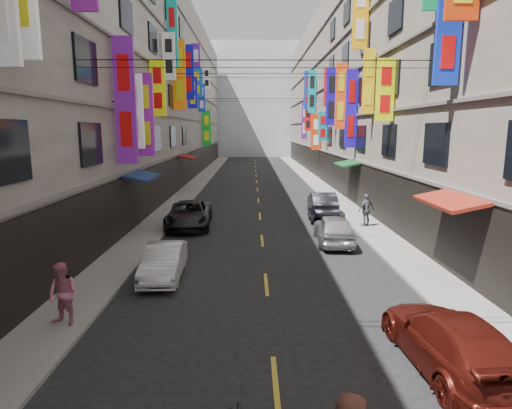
{
  "coord_description": "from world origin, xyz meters",
  "views": [
    {
      "loc": [
        -0.5,
        3.65,
        5.38
      ],
      "look_at": [
        -0.41,
        12.67,
        3.79
      ],
      "focal_mm": 30.0,
      "sensor_mm": 36.0,
      "label": 1
    }
  ],
  "objects_px": {
    "car_left_mid": "(164,262)",
    "scooter_far_right": "(311,215)",
    "car_left_far": "(189,214)",
    "pedestrian_rfar": "(366,210)",
    "car_right_far": "(322,203)",
    "pedestrian_lfar": "(63,294)",
    "car_right_near": "(452,341)",
    "car_right_mid": "(334,229)"
  },
  "relations": [
    {
      "from": "scooter_far_right",
      "to": "car_right_mid",
      "type": "relative_size",
      "value": 0.44
    },
    {
      "from": "car_left_far",
      "to": "car_right_near",
      "type": "bearing_deg",
      "value": -63.91
    },
    {
      "from": "car_left_mid",
      "to": "pedestrian_lfar",
      "type": "distance_m",
      "value": 4.48
    },
    {
      "from": "scooter_far_right",
      "to": "car_left_far",
      "type": "bearing_deg",
      "value": 11.91
    },
    {
      "from": "car_right_near",
      "to": "car_right_mid",
      "type": "relative_size",
      "value": 1.12
    },
    {
      "from": "scooter_far_right",
      "to": "car_right_near",
      "type": "height_order",
      "value": "car_right_near"
    },
    {
      "from": "car_left_mid",
      "to": "pedestrian_lfar",
      "type": "height_order",
      "value": "pedestrian_lfar"
    },
    {
      "from": "car_right_mid",
      "to": "pedestrian_lfar",
      "type": "xyz_separation_m",
      "value": [
        -9.02,
        -8.81,
        0.28
      ]
    },
    {
      "from": "scooter_far_right",
      "to": "car_right_mid",
      "type": "xyz_separation_m",
      "value": [
        0.43,
        -4.79,
        0.26
      ]
    },
    {
      "from": "scooter_far_right",
      "to": "pedestrian_lfar",
      "type": "relative_size",
      "value": 1.04
    },
    {
      "from": "car_left_mid",
      "to": "car_left_far",
      "type": "xyz_separation_m",
      "value": [
        -0.27,
        8.34,
        0.09
      ]
    },
    {
      "from": "car_left_mid",
      "to": "car_right_far",
      "type": "bearing_deg",
      "value": 54.6
    },
    {
      "from": "car_left_far",
      "to": "car_right_far",
      "type": "xyz_separation_m",
      "value": [
        8.0,
        3.46,
        0.02
      ]
    },
    {
      "from": "car_right_near",
      "to": "pedestrian_lfar",
      "type": "xyz_separation_m",
      "value": [
        -9.62,
        2.1,
        0.31
      ]
    },
    {
      "from": "scooter_far_right",
      "to": "car_right_far",
      "type": "height_order",
      "value": "car_right_far"
    },
    {
      "from": "car_left_mid",
      "to": "car_left_far",
      "type": "bearing_deg",
      "value": 89.7
    },
    {
      "from": "pedestrian_lfar",
      "to": "pedestrian_rfar",
      "type": "distance_m",
      "value": 16.57
    },
    {
      "from": "car_left_mid",
      "to": "car_left_far",
      "type": "distance_m",
      "value": 8.35
    },
    {
      "from": "scooter_far_right",
      "to": "pedestrian_rfar",
      "type": "distance_m",
      "value": 3.29
    },
    {
      "from": "car_right_near",
      "to": "car_right_far",
      "type": "bearing_deg",
      "value": -93.58
    },
    {
      "from": "car_right_mid",
      "to": "car_right_far",
      "type": "distance_m",
      "value": 7.06
    },
    {
      "from": "pedestrian_lfar",
      "to": "pedestrian_rfar",
      "type": "xyz_separation_m",
      "value": [
        11.42,
        12.01,
        0.03
      ]
    },
    {
      "from": "car_left_far",
      "to": "pedestrian_rfar",
      "type": "height_order",
      "value": "pedestrian_rfar"
    },
    {
      "from": "car_right_near",
      "to": "car_right_far",
      "type": "distance_m",
      "value": 17.95
    },
    {
      "from": "car_left_far",
      "to": "car_right_mid",
      "type": "height_order",
      "value": "car_left_far"
    },
    {
      "from": "scooter_far_right",
      "to": "car_left_mid",
      "type": "height_order",
      "value": "car_left_mid"
    },
    {
      "from": "scooter_far_right",
      "to": "car_right_far",
      "type": "bearing_deg",
      "value": -112.59
    },
    {
      "from": "car_right_near",
      "to": "car_right_far",
      "type": "xyz_separation_m",
      "value": [
        0.0,
        17.95,
        0.06
      ]
    },
    {
      "from": "car_right_near",
      "to": "pedestrian_lfar",
      "type": "relative_size",
      "value": 2.68
    },
    {
      "from": "car_left_mid",
      "to": "car_right_far",
      "type": "height_order",
      "value": "car_right_far"
    },
    {
      "from": "car_left_far",
      "to": "car_right_far",
      "type": "distance_m",
      "value": 8.71
    },
    {
      "from": "car_right_far",
      "to": "car_left_far",
      "type": "bearing_deg",
      "value": 25.65
    },
    {
      "from": "car_left_mid",
      "to": "car_right_near",
      "type": "bearing_deg",
      "value": -40.69
    },
    {
      "from": "scooter_far_right",
      "to": "car_left_mid",
      "type": "relative_size",
      "value": 0.48
    },
    {
      "from": "car_right_far",
      "to": "pedestrian_rfar",
      "type": "relative_size",
      "value": 2.47
    },
    {
      "from": "car_left_mid",
      "to": "car_right_near",
      "type": "distance_m",
      "value": 9.87
    },
    {
      "from": "car_left_mid",
      "to": "scooter_far_right",
      "type": "bearing_deg",
      "value": 52.8
    },
    {
      "from": "car_right_mid",
      "to": "pedestrian_rfar",
      "type": "xyz_separation_m",
      "value": [
        2.4,
        3.2,
        0.31
      ]
    },
    {
      "from": "car_right_far",
      "to": "pedestrian_lfar",
      "type": "height_order",
      "value": "pedestrian_lfar"
    },
    {
      "from": "car_left_mid",
      "to": "car_right_mid",
      "type": "distance_m",
      "value": 8.57
    },
    {
      "from": "car_left_far",
      "to": "pedestrian_lfar",
      "type": "xyz_separation_m",
      "value": [
        -1.62,
        -12.39,
        0.28
      ]
    },
    {
      "from": "car_left_far",
      "to": "pedestrian_rfar",
      "type": "bearing_deg",
      "value": -5.04
    }
  ]
}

